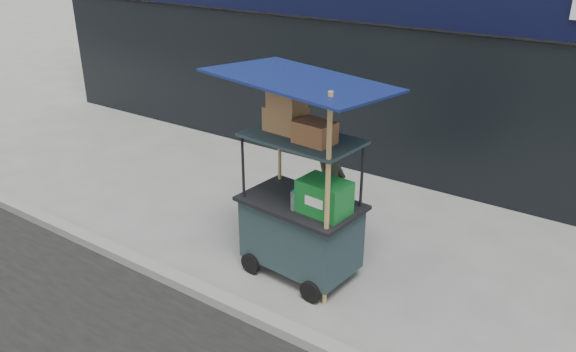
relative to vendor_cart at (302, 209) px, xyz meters
The scene contains 4 objects.
ground 1.19m from the vendor_cart, 103.12° to the right, with size 80.00×80.00×0.00m, color slate.
curb 1.30m from the vendor_cart, 100.59° to the right, with size 80.00×0.18×0.12m, color gray.
vendor_cart is the anchor object (origin of this frame).
vendor_man 0.67m from the vendor_cart, 92.93° to the left, with size 0.60×0.39×1.64m, color #25281D.
Camera 1 is at (3.25, -3.90, 3.76)m, focal length 35.00 mm.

